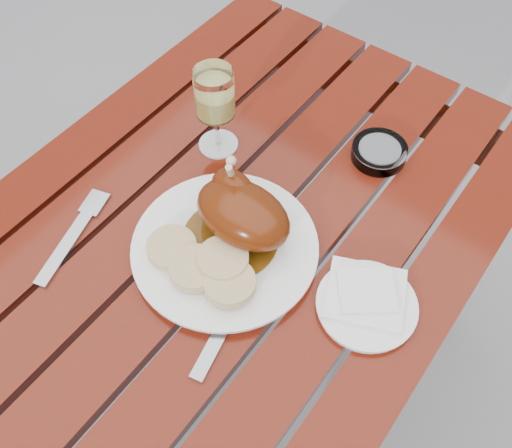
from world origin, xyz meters
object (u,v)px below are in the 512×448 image
(table, at_px, (229,324))
(ashtray, at_px, (379,152))
(dinner_plate, at_px, (225,248))
(side_plate, at_px, (366,306))
(wine_glass, at_px, (216,111))

(table, relative_size, ashtray, 11.44)
(dinner_plate, distance_m, side_plate, 0.25)
(dinner_plate, bearing_deg, ashtray, 73.78)
(wine_glass, height_order, ashtray, wine_glass)
(side_plate, xyz_separation_m, ashtray, (-0.14, 0.29, 0.01))
(side_plate, bearing_deg, ashtray, 116.63)
(table, bearing_deg, wine_glass, 130.12)
(table, height_order, side_plate, side_plate)
(dinner_plate, height_order, wine_glass, wine_glass)
(table, bearing_deg, ashtray, 67.53)
(wine_glass, bearing_deg, dinner_plate, -48.19)
(table, xyz_separation_m, wine_glass, (-0.13, 0.16, 0.46))
(table, height_order, wine_glass, wine_glass)
(ashtray, bearing_deg, dinner_plate, -106.22)
(table, relative_size, side_plate, 7.45)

